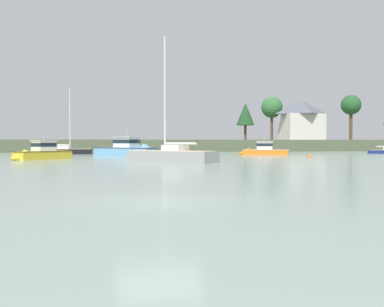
{
  "coord_description": "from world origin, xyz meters",
  "views": [
    {
      "loc": [
        -1.55,
        -12.68,
        1.79
      ],
      "look_at": [
        7.53,
        32.85,
        0.51
      ],
      "focal_mm": 40.5,
      "sensor_mm": 36.0,
      "label": 1
    }
  ],
  "objects_px": {
    "mooring_buoy_green": "(159,154)",
    "cruiser_orange": "(261,152)",
    "sailboat_grey": "(171,159)",
    "cruiser_yellow": "(39,155)",
    "sailboat_black": "(66,153)",
    "mooring_buoy_orange": "(310,157)",
    "cruiser_skyblue": "(132,152)"
  },
  "relations": [
    {
      "from": "cruiser_skyblue",
      "to": "mooring_buoy_green",
      "type": "height_order",
      "value": "cruiser_skyblue"
    },
    {
      "from": "mooring_buoy_orange",
      "to": "sailboat_grey",
      "type": "bearing_deg",
      "value": -155.93
    },
    {
      "from": "cruiser_skyblue",
      "to": "cruiser_orange",
      "type": "xyz_separation_m",
      "value": [
        17.43,
        1.95,
        -0.07
      ]
    },
    {
      "from": "sailboat_grey",
      "to": "mooring_buoy_orange",
      "type": "xyz_separation_m",
      "value": [
        16.74,
        7.48,
        -0.17
      ]
    },
    {
      "from": "sailboat_black",
      "to": "mooring_buoy_green",
      "type": "distance_m",
      "value": 13.46
    },
    {
      "from": "cruiser_skyblue",
      "to": "sailboat_black",
      "type": "relative_size",
      "value": 0.88
    },
    {
      "from": "cruiser_orange",
      "to": "cruiser_yellow",
      "type": "relative_size",
      "value": 1.13
    },
    {
      "from": "cruiser_skyblue",
      "to": "sailboat_grey",
      "type": "xyz_separation_m",
      "value": [
        2.47,
        -16.18,
        -0.24
      ]
    },
    {
      "from": "sailboat_black",
      "to": "cruiser_orange",
      "type": "distance_m",
      "value": 27.58
    },
    {
      "from": "sailboat_black",
      "to": "mooring_buoy_orange",
      "type": "height_order",
      "value": "sailboat_black"
    },
    {
      "from": "cruiser_orange",
      "to": "cruiser_yellow",
      "type": "xyz_separation_m",
      "value": [
        -27.12,
        -10.16,
        0.0
      ]
    },
    {
      "from": "mooring_buoy_orange",
      "to": "mooring_buoy_green",
      "type": "distance_m",
      "value": 21.77
    },
    {
      "from": "cruiser_yellow",
      "to": "mooring_buoy_orange",
      "type": "bearing_deg",
      "value": -0.96
    },
    {
      "from": "mooring_buoy_orange",
      "to": "mooring_buoy_green",
      "type": "height_order",
      "value": "mooring_buoy_green"
    },
    {
      "from": "cruiser_yellow",
      "to": "mooring_buoy_orange",
      "type": "relative_size",
      "value": 11.98
    },
    {
      "from": "sailboat_grey",
      "to": "cruiser_yellow",
      "type": "relative_size",
      "value": 1.9
    },
    {
      "from": "mooring_buoy_orange",
      "to": "cruiser_orange",
      "type": "bearing_deg",
      "value": 99.48
    },
    {
      "from": "sailboat_grey",
      "to": "cruiser_orange",
      "type": "xyz_separation_m",
      "value": [
        14.96,
        18.13,
        0.17
      ]
    },
    {
      "from": "sailboat_black",
      "to": "cruiser_skyblue",
      "type": "bearing_deg",
      "value": -50.66
    },
    {
      "from": "cruiser_skyblue",
      "to": "mooring_buoy_green",
      "type": "bearing_deg",
      "value": 59.21
    },
    {
      "from": "cruiser_yellow",
      "to": "mooring_buoy_green",
      "type": "bearing_deg",
      "value": 47.72
    },
    {
      "from": "mooring_buoy_green",
      "to": "cruiser_orange",
      "type": "bearing_deg",
      "value": -21.36
    },
    {
      "from": "cruiser_orange",
      "to": "mooring_buoy_green",
      "type": "distance_m",
      "value": 14.17
    },
    {
      "from": "mooring_buoy_green",
      "to": "cruiser_yellow",
      "type": "bearing_deg",
      "value": -132.28
    },
    {
      "from": "sailboat_grey",
      "to": "cruiser_yellow",
      "type": "xyz_separation_m",
      "value": [
        -12.16,
        7.97,
        0.17
      ]
    },
    {
      "from": "sailboat_grey",
      "to": "cruiser_yellow",
      "type": "height_order",
      "value": "sailboat_grey"
    },
    {
      "from": "mooring_buoy_orange",
      "to": "sailboat_black",
      "type": "bearing_deg",
      "value": 145.28
    },
    {
      "from": "mooring_buoy_green",
      "to": "cruiser_skyblue",
      "type": "bearing_deg",
      "value": -120.79
    },
    {
      "from": "sailboat_black",
      "to": "mooring_buoy_green",
      "type": "height_order",
      "value": "sailboat_black"
    },
    {
      "from": "cruiser_skyblue",
      "to": "mooring_buoy_orange",
      "type": "distance_m",
      "value": 21.09
    },
    {
      "from": "sailboat_grey",
      "to": "mooring_buoy_green",
      "type": "relative_size",
      "value": 20.55
    },
    {
      "from": "cruiser_yellow",
      "to": "mooring_buoy_green",
      "type": "xyz_separation_m",
      "value": [
        13.93,
        15.32,
        -0.34
      ]
    }
  ]
}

